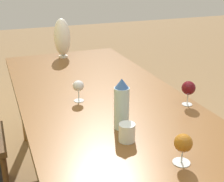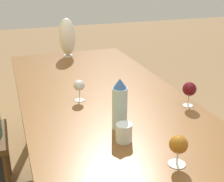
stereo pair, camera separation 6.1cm
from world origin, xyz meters
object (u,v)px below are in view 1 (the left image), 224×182
object	(u,v)px
wine_glass_0	(78,87)
wine_glass_2	(183,144)
water_tumbler	(127,132)
vase	(62,38)
water_bottle	(122,105)
wine_glass_1	(188,88)

from	to	relation	value
wine_glass_0	wine_glass_2	size ratio (longest dim) A/B	0.98
water_tumbler	vase	size ratio (longest dim) A/B	0.25
water_bottle	wine_glass_1	world-z (taller)	water_bottle
vase	water_bottle	bearing A→B (deg)	178.83
vase	wine_glass_0	bearing A→B (deg)	172.19
vase	wine_glass_0	xyz separation A→B (m)	(-0.96, 0.13, -0.08)
wine_glass_0	vase	bearing A→B (deg)	-7.81
wine_glass_0	water_bottle	bearing A→B (deg)	-165.09
water_bottle	wine_glass_2	xyz separation A→B (m)	(-0.36, -0.11, -0.04)
water_bottle	vase	bearing A→B (deg)	-1.17
water_bottle	wine_glass_0	bearing A→B (deg)	14.91
water_tumbler	vase	distance (m)	1.48
water_tumbler	water_bottle	bearing A→B (deg)	-11.57
vase	wine_glass_0	distance (m)	0.97
wine_glass_2	water_bottle	bearing A→B (deg)	17.05
wine_glass_0	wine_glass_2	bearing A→B (deg)	-164.06
water_tumbler	wine_glass_1	world-z (taller)	wine_glass_1
water_tumbler	wine_glass_1	distance (m)	0.54
vase	wine_glass_2	size ratio (longest dim) A/B	2.59
wine_glass_1	water_bottle	bearing A→B (deg)	104.08
water_bottle	wine_glass_2	distance (m)	0.38
water_bottle	vase	distance (m)	1.35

